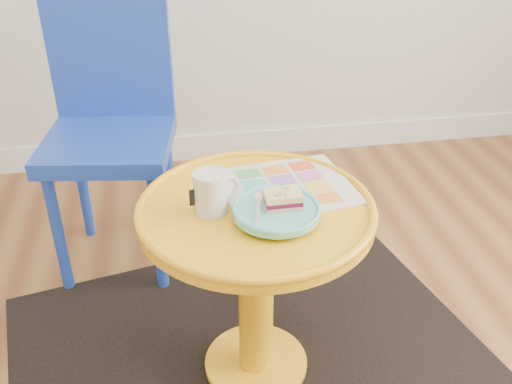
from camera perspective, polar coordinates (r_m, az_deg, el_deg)
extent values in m
cube|color=white|center=(2.70, -8.48, 4.30)|extent=(4.00, 0.02, 0.12)
cube|color=black|center=(1.68, 0.00, -16.92)|extent=(1.50, 1.35, 0.01)
cylinder|color=#FFB215|center=(1.67, 0.00, -16.73)|extent=(0.29, 0.29, 0.02)
cylinder|color=#FFB215|center=(1.50, 0.00, -10.20)|extent=(0.09, 0.09, 0.48)
cylinder|color=#FFB215|center=(1.34, 0.00, -1.99)|extent=(0.56, 0.56, 0.03)
cylinder|color=#1C40B8|center=(1.91, -19.11, -4.21)|extent=(0.04, 0.04, 0.41)
cylinder|color=#1C40B8|center=(1.83, -9.72, -4.27)|extent=(0.04, 0.04, 0.41)
cylinder|color=#1C40B8|center=(2.16, -16.93, 0.54)|extent=(0.04, 0.04, 0.41)
cylinder|color=#1C40B8|center=(2.10, -8.65, 0.65)|extent=(0.04, 0.04, 0.41)
cube|color=#1C40B8|center=(1.87, -14.54, 4.73)|extent=(0.45, 0.45, 0.05)
cube|color=#1C40B8|center=(1.95, -14.37, 13.01)|extent=(0.39, 0.10, 0.41)
cube|color=silver|center=(1.41, 3.07, 0.53)|extent=(0.35, 0.31, 0.01)
cylinder|color=silver|center=(1.30, -4.58, -0.08)|extent=(0.08, 0.08, 0.10)
torus|color=silver|center=(1.31, -2.88, 0.56)|extent=(0.06, 0.03, 0.06)
cylinder|color=#D1B78C|center=(1.27, -4.66, 1.67)|extent=(0.07, 0.07, 0.01)
cylinder|color=#60CBC3|center=(1.29, 2.05, -2.33)|extent=(0.08, 0.08, 0.01)
cylinder|color=#60CBC3|center=(1.28, 2.06, -1.92)|extent=(0.20, 0.20, 0.02)
cube|color=#D3BC8C|center=(1.28, 2.68, -1.24)|extent=(0.08, 0.06, 0.01)
cube|color=maroon|center=(1.28, 2.69, -0.82)|extent=(0.08, 0.06, 0.01)
cube|color=#EADB8C|center=(1.27, 2.70, -0.32)|extent=(0.08, 0.06, 0.01)
cube|color=silver|center=(1.26, 0.19, -2.09)|extent=(0.03, 0.11, 0.00)
cube|color=silver|center=(1.32, 0.27, -0.46)|extent=(0.03, 0.04, 0.00)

